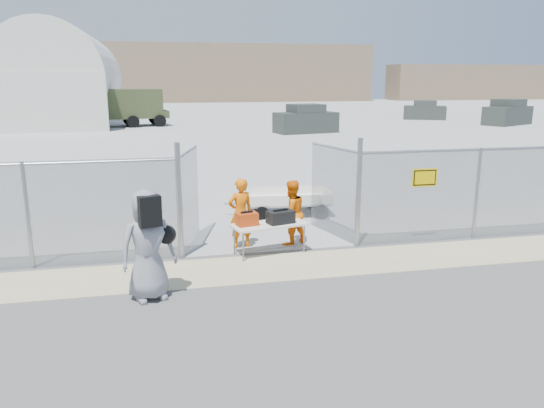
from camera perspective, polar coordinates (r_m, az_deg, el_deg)
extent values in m
plane|color=#4F4F4F|center=(10.08, 2.41, -8.70)|extent=(160.00, 160.00, 0.00)
cube|color=#A5A5A5|center=(51.23, -9.54, 9.01)|extent=(160.00, 80.00, 0.01)
cube|color=#C4B88B|center=(10.99, 1.10, -6.75)|extent=(44.00, 1.60, 0.01)
cube|color=#BF3C0E|center=(11.43, -2.72, -1.64)|extent=(0.50, 0.39, 0.28)
cube|color=black|center=(11.59, 0.92, -1.41)|extent=(0.64, 0.48, 0.28)
imported|color=orange|center=(11.99, -3.41, -1.01)|extent=(0.67, 0.52, 1.62)
imported|color=orange|center=(12.23, 2.06, -0.94)|extent=(0.90, 0.81, 1.52)
imported|color=gray|center=(9.42, -13.23, -4.33)|extent=(1.11, 0.89, 1.96)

